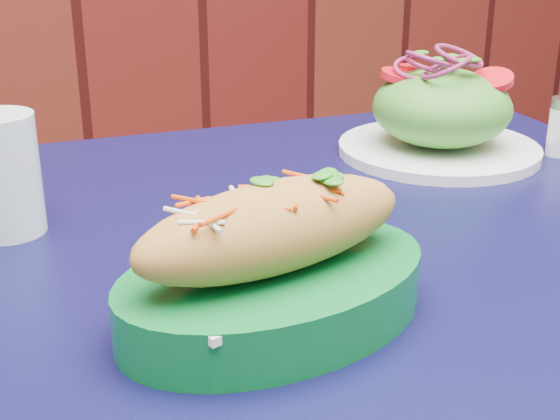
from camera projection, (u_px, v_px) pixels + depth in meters
name	position (u px, v px, depth m)	size (l,w,h in m)	color
cafe_table	(358.00, 327.00, 0.71)	(0.89, 0.89, 0.75)	black
banh_mi_basket	(274.00, 264.00, 0.54)	(0.25, 0.18, 0.11)	#096527
salad_plate	(441.00, 115.00, 0.90)	(0.23, 0.23, 0.12)	white
water_glass	(2.00, 175.00, 0.68)	(0.07, 0.07, 0.11)	silver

